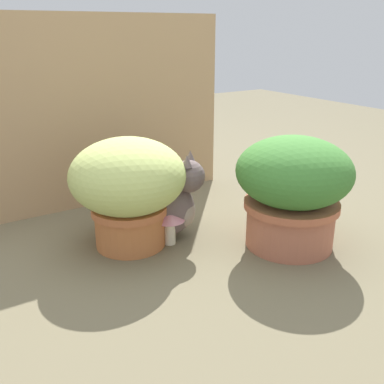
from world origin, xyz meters
name	(u,v)px	position (x,y,z in m)	size (l,w,h in m)	color
ground_plane	(163,257)	(0.00, 0.00, 0.00)	(6.00, 6.00, 0.00)	#685F46
cardboard_backdrop	(85,114)	(-0.02, 0.56, 0.37)	(1.20, 0.03, 0.75)	tan
grass_planter	(128,186)	(-0.05, 0.14, 0.21)	(0.38, 0.38, 0.37)	#BF6D3A
leafy_planter	(293,188)	(0.40, -0.15, 0.20)	(0.37, 0.37, 0.37)	#B2664A
cat	(162,203)	(0.08, 0.14, 0.12)	(0.31, 0.34, 0.32)	#625251
mushroom_ornament_pink	(169,218)	(0.07, 0.07, 0.09)	(0.11, 0.11, 0.13)	#ECE6C7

